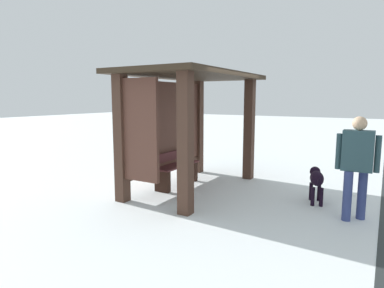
% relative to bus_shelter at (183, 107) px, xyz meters
% --- Properties ---
extents(ground_plane, '(60.00, 60.00, 0.00)m').
position_rel_bus_shelter_xyz_m(ground_plane, '(0.10, -0.20, -1.79)').
color(ground_plane, white).
extents(bus_shelter, '(3.55, 2.02, 2.53)m').
position_rel_bus_shelter_xyz_m(bus_shelter, '(0.00, 0.00, 0.00)').
color(bus_shelter, '#442C21').
rests_on(bus_shelter, ground).
extents(bench_left_inside, '(1.36, 0.40, 0.77)m').
position_rel_bus_shelter_xyz_m(bench_left_inside, '(0.10, 0.25, -1.43)').
color(bench_left_inside, '#522729').
rests_on(bench_left_inside, ground).
extents(person_walking, '(0.34, 0.65, 1.70)m').
position_rel_bus_shelter_xyz_m(person_walking, '(-0.21, -3.44, -0.79)').
color(person_walking, '#2E4C53').
rests_on(person_walking, ground).
extents(dog, '(0.90, 0.39, 0.64)m').
position_rel_bus_shelter_xyz_m(dog, '(0.44, -2.73, -1.34)').
color(dog, black).
rests_on(dog, ground).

